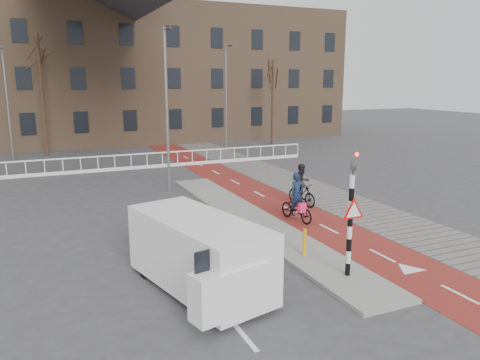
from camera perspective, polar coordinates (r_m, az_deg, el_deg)
name	(u,v)px	position (r m, az deg, el deg)	size (l,w,h in m)	color
ground	(325,252)	(15.65, 10.33, -8.67)	(120.00, 120.00, 0.00)	#38383A
bike_lane	(242,186)	(24.76, 0.30, -0.70)	(2.50, 60.00, 0.01)	maroon
sidewalk	(289,181)	(26.00, 5.95, -0.14)	(3.00, 60.00, 0.01)	slate
curb_island	(253,220)	(18.59, 1.63, -4.90)	(1.80, 16.00, 0.12)	gray
traffic_signal	(351,211)	(13.14, 13.39, -3.73)	(0.80, 0.80, 3.68)	black
bollard	(305,242)	(14.82, 7.87, -7.54)	(0.12, 0.12, 0.85)	#F3A50D
cyclist_near	(297,205)	(18.65, 6.93, -3.03)	(0.91, 1.92, 1.93)	black
cyclist_far	(302,188)	(20.90, 7.55, -1.01)	(0.90, 1.80, 1.88)	black
van	(199,253)	(12.52, -5.05, -8.80)	(2.88, 4.90, 1.98)	white
railing	(98,167)	(29.70, -16.91, 1.53)	(28.00, 0.10, 0.99)	silver
townhouse_row	(94,53)	(44.43, -17.36, 14.59)	(46.00, 10.00, 15.90)	#7F6047
tree_mid	(42,96)	(37.03, -22.96, 9.40)	(0.25, 0.25, 8.69)	#301F15
tree_right	(273,103)	(40.72, 4.00, 9.40)	(0.22, 0.22, 7.16)	#301F15
streetlight_near	(167,112)	(23.23, -8.91, 8.17)	(0.12, 0.12, 7.91)	slate
streetlight_left	(8,105)	(35.88, -26.46, 8.20)	(0.12, 0.12, 7.64)	slate
streetlight_right	(226,99)	(36.87, -1.71, 9.89)	(0.12, 0.12, 8.12)	slate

